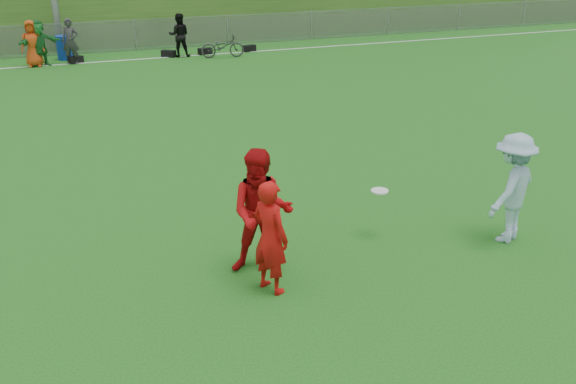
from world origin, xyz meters
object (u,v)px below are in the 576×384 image
recycling_bin (65,48)px  bicycle (223,46)px  player_red_left (270,237)px  player_blue (512,188)px  frisbee (380,191)px  player_red_center (262,213)px

recycling_bin → bicycle: 6.16m
player_red_left → player_blue: 4.21m
recycling_bin → bicycle: (5.89, -1.80, -0.02)m
frisbee → recycling_bin: 18.65m
frisbee → bicycle: 16.50m
player_red_left → bicycle: size_ratio=1.00×
player_blue → player_red_center: bearing=-33.1°
recycling_bin → frisbee: bearing=-77.4°
frisbee → player_red_center: bearing=-168.7°
player_red_center → player_blue: bearing=16.0°
frisbee → player_red_left: bearing=-156.3°
player_blue → bicycle: bearing=-116.7°
frisbee → recycling_bin: size_ratio=0.32×
player_blue → recycling_bin: (-6.01, 19.07, -0.46)m
player_red_left → player_red_center: (0.06, 0.55, 0.13)m
player_blue → bicycle: 17.27m
player_red_center → recycling_bin: (-1.86, 18.63, -0.51)m
recycling_bin → bicycle: recycling_bin is taller
player_blue → frisbee: player_blue is taller
player_red_center → player_blue: 4.17m
player_red_left → recycling_bin: player_red_left is taller
player_red_left → bicycle: (4.09, 17.39, -0.40)m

